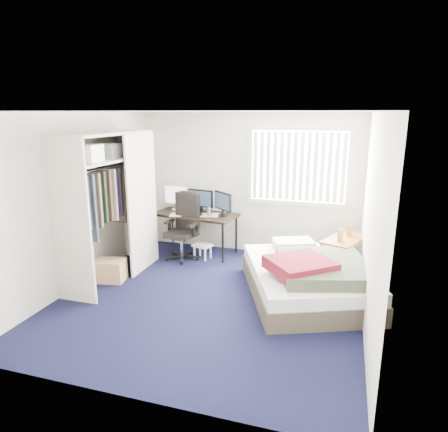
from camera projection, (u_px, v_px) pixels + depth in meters
ground at (210, 298)px, 5.52m from camera, size 4.20×4.20×0.00m
room_shell at (209, 191)px, 5.14m from camera, size 4.20×4.20×4.20m
window_assembly at (298, 167)px, 6.76m from camera, size 1.72×0.09×1.32m
closet at (108, 192)px, 5.90m from camera, size 0.64×1.84×2.22m
desk at (196, 211)px, 7.20m from camera, size 1.56×0.90×1.19m
office_chair at (184, 233)px, 6.95m from camera, size 0.65×0.65×1.17m
footstool at (202, 248)px, 6.98m from camera, size 0.37×0.33×0.25m
nightstand at (345, 242)px, 6.19m from camera, size 0.77×1.00×0.79m
bed at (308, 277)px, 5.52m from camera, size 2.15×2.43×0.66m
pine_box at (110, 270)px, 6.06m from camera, size 0.49×0.41×0.33m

